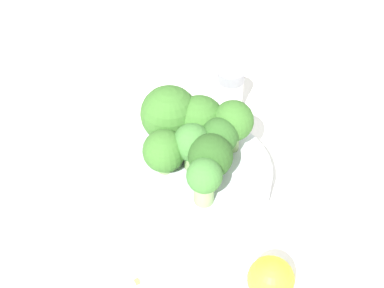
# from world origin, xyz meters

# --- Properties ---
(ground_plane) EXTENTS (3.00, 3.00, 0.00)m
(ground_plane) POSITION_xyz_m (0.00, 0.00, 0.00)
(ground_plane) COLOR white
(bowl) EXTENTS (0.16, 0.16, 0.03)m
(bowl) POSITION_xyz_m (0.00, 0.00, 0.02)
(bowl) COLOR silver
(bowl) RESTS_ON ground_plane
(broccoli_floret_0) EXTENTS (0.04, 0.04, 0.06)m
(broccoli_floret_0) POSITION_xyz_m (-0.03, 0.03, 0.07)
(broccoli_floret_0) COLOR #7A9E5B
(broccoli_floret_0) RESTS_ON bowl
(broccoli_floret_1) EXTENTS (0.04, 0.04, 0.05)m
(broccoli_floret_1) POSITION_xyz_m (0.01, -0.03, 0.06)
(broccoli_floret_1) COLOR #7A9E5B
(broccoli_floret_1) RESTS_ON bowl
(broccoli_floret_2) EXTENTS (0.04, 0.04, 0.05)m
(broccoli_floret_2) POSITION_xyz_m (0.00, -0.00, 0.07)
(broccoli_floret_2) COLOR #7A9E5B
(broccoli_floret_2) RESTS_ON bowl
(broccoli_floret_3) EXTENTS (0.03, 0.03, 0.05)m
(broccoli_floret_3) POSITION_xyz_m (0.04, 0.02, 0.06)
(broccoli_floret_3) COLOR #84AD66
(broccoli_floret_3) RESTS_ON bowl
(broccoli_floret_4) EXTENTS (0.04, 0.04, 0.05)m
(broccoli_floret_4) POSITION_xyz_m (-0.01, 0.02, 0.07)
(broccoli_floret_4) COLOR #7A9E5B
(broccoli_floret_4) RESTS_ON bowl
(broccoli_floret_5) EXTENTS (0.04, 0.04, 0.06)m
(broccoli_floret_5) POSITION_xyz_m (0.01, 0.02, 0.07)
(broccoli_floret_5) COLOR #7A9E5B
(broccoli_floret_5) RESTS_ON bowl
(broccoli_floret_6) EXTENTS (0.05, 0.05, 0.06)m
(broccoli_floret_6) POSITION_xyz_m (-0.04, 0.00, 0.06)
(broccoli_floret_6) COLOR #84AD66
(broccoli_floret_6) RESTS_ON bowl
(broccoli_floret_7) EXTENTS (0.06, 0.06, 0.06)m
(broccoli_floret_7) POSITION_xyz_m (-0.04, -0.03, 0.07)
(broccoli_floret_7) COLOR #8EB770
(broccoli_floret_7) RESTS_ON bowl
(pepper_shaker) EXTENTS (0.03, 0.03, 0.06)m
(pepper_shaker) POSITION_xyz_m (-0.14, 0.02, 0.03)
(pepper_shaker) COLOR silver
(pepper_shaker) RESTS_ON ground_plane
(lemon_wedge) EXTENTS (0.04, 0.04, 0.04)m
(lemon_wedge) POSITION_xyz_m (0.11, 0.09, 0.02)
(lemon_wedge) COLOR yellow
(lemon_wedge) RESTS_ON ground_plane
(almond_crumb_0) EXTENTS (0.01, 0.01, 0.01)m
(almond_crumb_0) POSITION_xyz_m (-0.07, -0.07, 0.00)
(almond_crumb_0) COLOR #AD7F4C
(almond_crumb_0) RESTS_ON ground_plane
(almond_crumb_1) EXTENTS (0.00, 0.01, 0.01)m
(almond_crumb_1) POSITION_xyz_m (-0.13, 0.02, 0.00)
(almond_crumb_1) COLOR olive
(almond_crumb_1) RESTS_ON ground_plane
(almond_crumb_2) EXTENTS (0.01, 0.01, 0.01)m
(almond_crumb_2) POSITION_xyz_m (0.12, -0.03, 0.00)
(almond_crumb_2) COLOR #AD7F4C
(almond_crumb_2) RESTS_ON ground_plane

